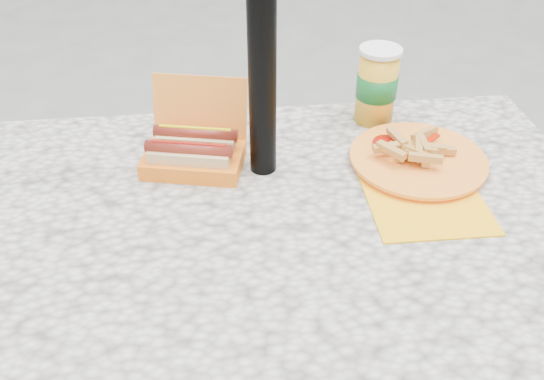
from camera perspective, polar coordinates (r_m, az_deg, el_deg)
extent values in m
cube|color=beige|center=(1.00, 0.03, -4.18)|extent=(1.20, 0.80, 0.05)
cylinder|color=black|center=(1.53, -20.44, -8.52)|extent=(0.07, 0.07, 0.70)
cylinder|color=black|center=(1.59, 17.14, -5.84)|extent=(0.07, 0.07, 0.70)
cube|color=orange|center=(1.12, -7.73, 3.00)|extent=(0.21, 0.16, 0.03)
cube|color=orange|center=(1.14, -7.16, 8.22)|extent=(0.19, 0.08, 0.12)
cube|color=beige|center=(1.09, -8.15, 3.02)|extent=(0.16, 0.08, 0.04)
cylinder|color=maroon|center=(1.07, -8.26, 4.05)|extent=(0.16, 0.06, 0.02)
cylinder|color=#930C05|center=(1.07, -8.31, 4.56)|extent=(0.14, 0.04, 0.01)
cube|color=beige|center=(1.13, -7.49, 4.59)|extent=(0.16, 0.08, 0.04)
cylinder|color=maroon|center=(1.12, -7.58, 5.59)|extent=(0.16, 0.06, 0.02)
cylinder|color=#D0BB00|center=(1.11, -7.63, 6.08)|extent=(0.14, 0.04, 0.01)
cube|color=#FFB312|center=(1.06, 14.98, -1.09)|extent=(0.21, 0.21, 0.00)
cylinder|color=orange|center=(1.15, 14.23, 2.90)|extent=(0.25, 0.25, 0.01)
cylinder|color=orange|center=(1.15, 14.27, 3.09)|extent=(0.26, 0.26, 0.01)
cube|color=gold|center=(1.12, 14.21, 3.54)|extent=(0.05, 0.06, 0.02)
cube|color=gold|center=(1.14, 13.93, 3.72)|extent=(0.02, 0.06, 0.01)
cube|color=gold|center=(1.10, 14.97, 3.07)|extent=(0.06, 0.03, 0.01)
cube|color=gold|center=(1.16, 16.25, 3.79)|extent=(0.06, 0.02, 0.01)
cube|color=gold|center=(1.13, 14.81, 3.36)|extent=(0.03, 0.06, 0.01)
cube|color=gold|center=(1.13, 14.53, 3.61)|extent=(0.06, 0.02, 0.02)
cube|color=gold|center=(1.15, 15.34, 4.09)|extent=(0.06, 0.03, 0.02)
cube|color=gold|center=(1.15, 14.72, 4.46)|extent=(0.02, 0.06, 0.02)
cube|color=gold|center=(1.14, 14.25, 4.26)|extent=(0.04, 0.07, 0.02)
cube|color=gold|center=(1.15, 14.49, 3.81)|extent=(0.06, 0.02, 0.01)
cube|color=gold|center=(1.15, 12.29, 5.18)|extent=(0.03, 0.07, 0.02)
cube|color=gold|center=(1.14, 13.04, 3.73)|extent=(0.05, 0.06, 0.02)
cube|color=gold|center=(1.13, 11.50, 4.19)|extent=(0.06, 0.02, 0.02)
cube|color=gold|center=(1.11, 11.73, 3.86)|extent=(0.05, 0.06, 0.01)
cube|color=gold|center=(1.18, 14.88, 5.40)|extent=(0.06, 0.04, 0.02)
cube|color=gold|center=(1.14, 13.10, 4.06)|extent=(0.06, 0.04, 0.02)
ellipsoid|color=#930C05|center=(1.17, 11.27, 4.65)|extent=(0.06, 0.06, 0.02)
cube|color=#AE1500|center=(1.15, 14.70, 4.31)|extent=(0.09, 0.08, 0.00)
cylinder|color=gold|center=(1.25, 10.32, 9.97)|extent=(0.08, 0.08, 0.16)
cylinder|color=#126125|center=(1.25, 10.34, 10.16)|extent=(0.09, 0.09, 0.05)
cylinder|color=white|center=(1.22, 10.75, 13.43)|extent=(0.09, 0.09, 0.01)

